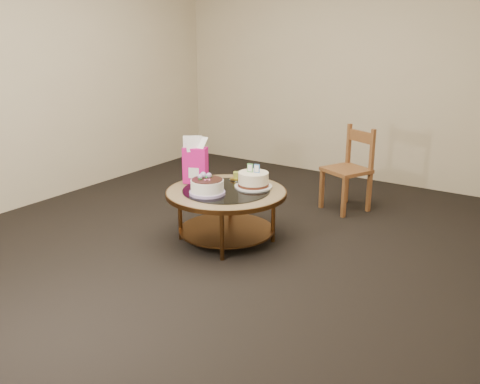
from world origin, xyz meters
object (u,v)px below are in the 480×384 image
Objects in this scene: coffee_table at (226,199)px; gift_bag at (195,160)px; cream_cake at (253,180)px; decorated_cake at (207,187)px; dining_chair at (349,169)px.

gift_bag is (-0.34, 0.03, 0.28)m from coffee_table.
gift_bag is at bearing -174.50° from cream_cake.
cream_cake is at bearing -2.61° from gift_bag.
coffee_table is 2.49× the size of gift_bag.
coffee_table is 3.45× the size of decorated_cake.
dining_chair is (0.89, 1.32, -0.24)m from gift_bag.
coffee_table is at bearing -140.56° from cream_cake.
coffee_table is at bearing -87.19° from dining_chair.
decorated_cake is at bearing -57.48° from gift_bag.
dining_chair is at bearing 68.15° from coffee_table.
decorated_cake is 0.43m from cream_cake.
cream_cake is 1.22m from dining_chair.
cream_cake is 0.54m from gift_bag.
dining_chair is (0.39, 1.16, -0.10)m from cream_cake.
gift_bag reaches higher than cream_cake.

